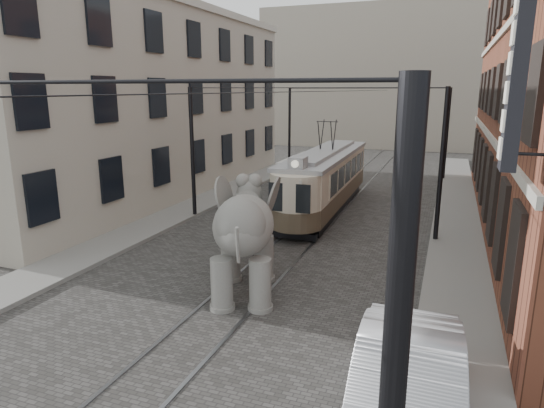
% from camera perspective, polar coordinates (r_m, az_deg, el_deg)
% --- Properties ---
extents(ground, '(120.00, 120.00, 0.00)m').
position_cam_1_polar(ground, '(15.19, -2.01, -9.14)').
color(ground, '#423F3D').
extents(tram_rails, '(1.54, 80.00, 0.02)m').
position_cam_1_polar(tram_rails, '(15.19, -2.01, -9.10)').
color(tram_rails, slate).
rests_on(tram_rails, ground).
extents(sidewalk_right, '(2.00, 60.00, 0.15)m').
position_cam_1_polar(sidewalk_right, '(14.17, 21.50, -11.56)').
color(sidewalk_right, slate).
rests_on(sidewalk_right, ground).
extents(sidewalk_left, '(2.00, 60.00, 0.15)m').
position_cam_1_polar(sidewalk_left, '(18.51, -21.03, -5.58)').
color(sidewalk_left, slate).
rests_on(sidewalk_left, ground).
extents(stucco_building, '(7.00, 24.00, 10.00)m').
position_cam_1_polar(stucco_building, '(28.20, -15.32, 11.41)').
color(stucco_building, '#A09784').
rests_on(stucco_building, ground).
extents(distant_block, '(28.00, 10.00, 14.00)m').
position_cam_1_polar(distant_block, '(53.20, 15.26, 14.43)').
color(distant_block, '#A09784').
rests_on(distant_block, ground).
extents(catenary, '(11.00, 30.20, 6.00)m').
position_cam_1_polar(catenary, '(18.99, 3.17, 4.91)').
color(catenary, black).
rests_on(catenary, ground).
extents(tram, '(2.52, 11.15, 4.41)m').
position_cam_1_polar(tram, '(23.55, 6.54, 4.60)').
color(tram, beige).
rests_on(tram, ground).
extents(elephant, '(4.51, 6.01, 3.27)m').
position_cam_1_polar(elephant, '(13.69, -3.41, -4.46)').
color(elephant, '#62605A').
rests_on(elephant, ground).
extents(parked_car, '(2.03, 5.29, 1.72)m').
position_cam_1_polar(parked_car, '(8.97, 15.93, -21.06)').
color(parked_car, '#AEAEB3').
rests_on(parked_car, ground).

